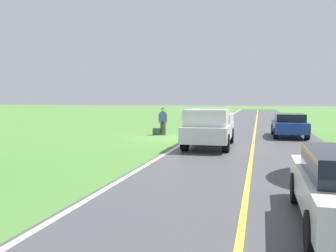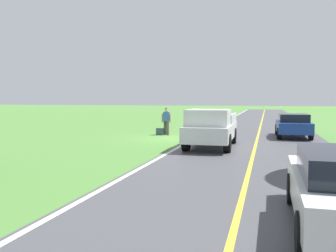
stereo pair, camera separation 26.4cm
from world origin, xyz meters
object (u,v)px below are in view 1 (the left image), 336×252
(hitchhiker_walking, at_px, (163,120))
(pickup_truck_passing, at_px, (209,127))
(sedan_near_oncoming, at_px, (289,124))
(suitcase_carried, at_px, (156,132))

(hitchhiker_walking, relative_size, pickup_truck_passing, 0.32)
(hitchhiker_walking, height_order, sedan_near_oncoming, hitchhiker_walking)
(suitcase_carried, relative_size, pickup_truck_passing, 0.08)
(sedan_near_oncoming, bearing_deg, suitcase_carried, 5.11)
(suitcase_carried, distance_m, pickup_truck_passing, 6.59)
(suitcase_carried, height_order, pickup_truck_passing, pickup_truck_passing)
(hitchhiker_walking, relative_size, sedan_near_oncoming, 0.39)
(hitchhiker_walking, bearing_deg, sedan_near_oncoming, -175.42)
(pickup_truck_passing, bearing_deg, sedan_near_oncoming, -124.63)
(hitchhiker_walking, height_order, pickup_truck_passing, pickup_truck_passing)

